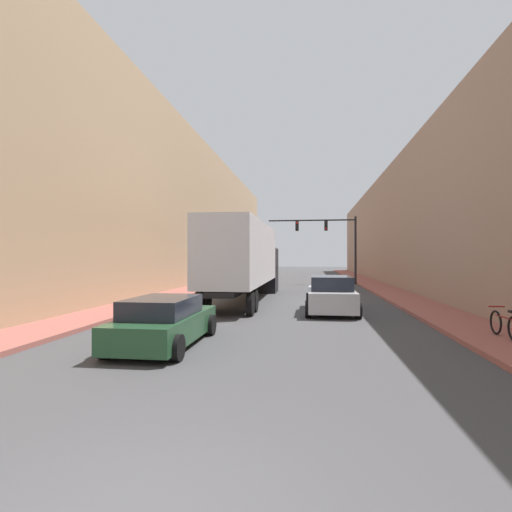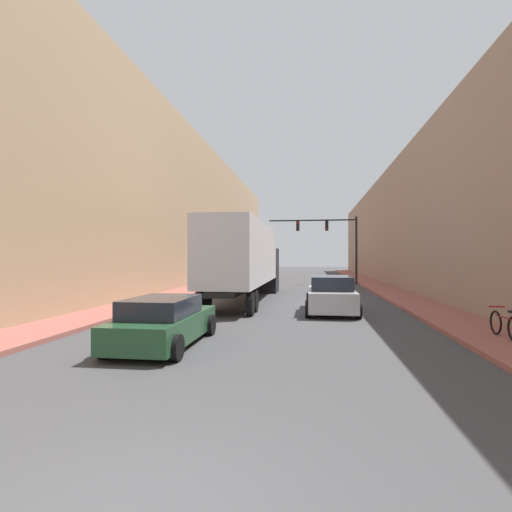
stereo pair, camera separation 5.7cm
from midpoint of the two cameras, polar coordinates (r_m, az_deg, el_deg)
sidewalk_right at (r=33.88m, az=16.88°, el=-4.20°), size 2.35×80.00×0.15m
sidewalk_left at (r=34.57m, az=-6.80°, el=-4.13°), size 2.35×80.00×0.15m
building_right at (r=34.80m, az=23.69°, el=4.18°), size 6.00×80.00×10.19m
building_left at (r=36.01m, az=-13.28°, el=6.56°), size 6.00×80.00×13.36m
semi_truck at (r=22.47m, az=-1.48°, el=-0.35°), size 2.50×13.95×4.23m
sedan_car at (r=11.55m, az=-13.08°, el=-9.18°), size 2.04×4.51×1.35m
suv_car at (r=18.13m, az=10.56°, el=-5.50°), size 2.22×4.74×1.62m
traffic_signal_gantry at (r=37.07m, az=10.89°, el=2.74°), size 8.00×0.35×6.15m
parked_bicycle at (r=13.51m, az=31.88°, el=-8.35°), size 0.44×1.83×0.86m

